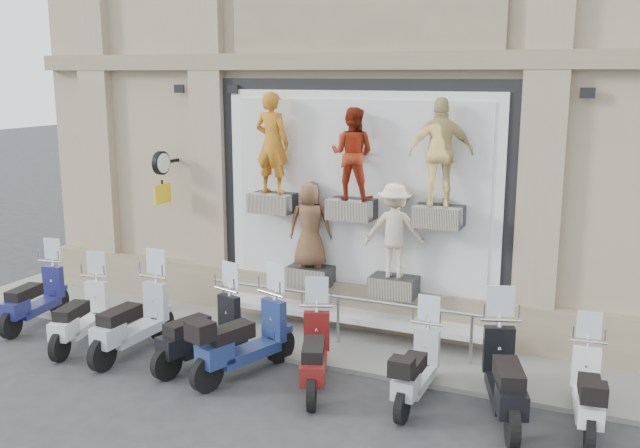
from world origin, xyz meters
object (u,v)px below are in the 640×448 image
(scooter_d, at_px, (201,318))
(scooter_f, at_px, (314,340))
(guard_rail, at_px, (338,321))
(scooter_c, at_px, (132,307))
(clock_sign_bracket, at_px, (162,170))
(scooter_i, at_px, (589,378))
(scooter_a, at_px, (34,286))
(scooter_h, at_px, (506,361))
(scooter_e, at_px, (244,325))
(scooter_b, at_px, (80,304))
(scooter_g, at_px, (417,356))

(scooter_d, xyz_separation_m, scooter_f, (2.01, -0.05, -0.02))
(scooter_d, height_order, scooter_f, scooter_d)
(guard_rail, relative_size, scooter_c, 2.45)
(clock_sign_bracket, relative_size, scooter_i, 0.57)
(guard_rail, height_order, scooter_a, scooter_a)
(clock_sign_bracket, relative_size, scooter_a, 0.54)
(scooter_a, bearing_deg, scooter_h, -9.37)
(scooter_d, height_order, scooter_e, scooter_e)
(scooter_b, xyz_separation_m, scooter_i, (8.20, 0.46, -0.05))
(guard_rail, relative_size, scooter_b, 2.67)
(scooter_e, bearing_deg, scooter_a, -166.38)
(scooter_d, height_order, scooter_g, scooter_d)
(scooter_f, bearing_deg, scooter_e, 160.21)
(scooter_d, distance_m, scooter_i, 5.83)
(scooter_h, bearing_deg, clock_sign_bracket, 145.79)
(clock_sign_bracket, height_order, scooter_c, clock_sign_bracket)
(clock_sign_bracket, height_order, scooter_f, clock_sign_bracket)
(scooter_f, relative_size, scooter_i, 1.08)
(clock_sign_bracket, xyz_separation_m, scooter_e, (3.06, -2.20, -1.96))
(scooter_b, bearing_deg, scooter_a, 151.36)
(scooter_e, xyz_separation_m, scooter_f, (1.18, 0.03, -0.06))
(guard_rail, xyz_separation_m, scooter_b, (-4.06, -1.79, 0.30))
(scooter_a, relative_size, scooter_h, 0.91)
(scooter_b, bearing_deg, scooter_c, -9.29)
(scooter_c, bearing_deg, scooter_b, -175.74)
(scooter_b, relative_size, scooter_g, 1.06)
(guard_rail, xyz_separation_m, clock_sign_bracket, (-3.90, 0.47, 2.34))
(scooter_c, height_order, scooter_h, scooter_h)
(scooter_f, relative_size, scooter_g, 1.08)
(scooter_a, height_order, scooter_e, scooter_e)
(scooter_c, xyz_separation_m, scooter_i, (7.13, 0.40, -0.12))
(clock_sign_bracket, bearing_deg, scooter_i, -12.61)
(scooter_b, height_order, scooter_c, scooter_c)
(scooter_b, relative_size, scooter_e, 0.91)
(scooter_f, bearing_deg, scooter_i, -15.61)
(guard_rail, bearing_deg, scooter_h, -26.18)
(scooter_a, bearing_deg, scooter_i, -8.15)
(scooter_a, bearing_deg, scooter_f, -11.72)
(scooter_d, xyz_separation_m, scooter_i, (5.82, 0.33, -0.08))
(guard_rail, xyz_separation_m, scooter_g, (1.86, -1.55, 0.26))
(scooter_a, xyz_separation_m, scooter_d, (3.90, -0.31, 0.03))
(scooter_c, distance_m, scooter_f, 3.33)
(clock_sign_bracket, relative_size, scooter_h, 0.49)
(clock_sign_bracket, height_order, scooter_g, clock_sign_bracket)
(clock_sign_bracket, height_order, scooter_i, clock_sign_bracket)
(scooter_g, bearing_deg, scooter_f, -174.38)
(clock_sign_bracket, distance_m, scooter_h, 7.52)
(scooter_d, xyz_separation_m, scooter_g, (3.53, 0.11, -0.08))
(scooter_f, xyz_separation_m, scooter_i, (3.80, 0.37, -0.06))
(scooter_f, bearing_deg, scooter_c, 159.32)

